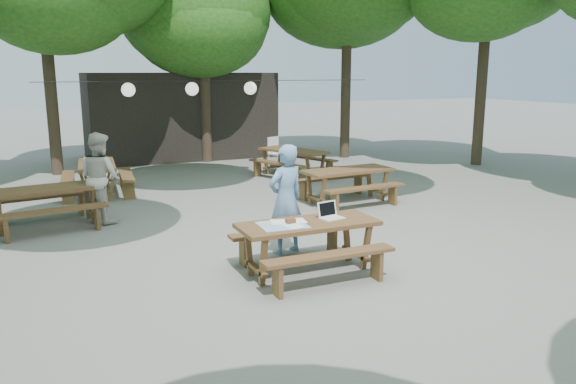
# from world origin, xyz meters

# --- Properties ---
(ground) EXTENTS (80.00, 80.00, 0.00)m
(ground) POSITION_xyz_m (0.00, 0.00, 0.00)
(ground) COLOR #64635F
(ground) RESTS_ON ground
(pavilion) EXTENTS (6.00, 3.00, 2.80)m
(pavilion) POSITION_xyz_m (0.50, 10.50, 1.40)
(pavilion) COLOR black
(pavilion) RESTS_ON ground
(main_picnic_table) EXTENTS (2.00, 1.58, 0.75)m
(main_picnic_table) POSITION_xyz_m (-0.53, -1.50, 0.39)
(main_picnic_table) COLOR #542E1D
(main_picnic_table) RESTS_ON ground
(picnic_table_nw) EXTENTS (2.11, 1.84, 0.75)m
(picnic_table_nw) POSITION_xyz_m (-3.91, 2.64, 0.39)
(picnic_table_nw) COLOR #542E1D
(picnic_table_nw) RESTS_ON ground
(picnic_table_ne) EXTENTS (2.05, 1.72, 0.75)m
(picnic_table_ne) POSITION_xyz_m (2.20, 2.10, 0.39)
(picnic_table_ne) COLOR #542E1D
(picnic_table_ne) RESTS_ON ground
(picnic_table_far_w) EXTENTS (1.73, 2.06, 0.75)m
(picnic_table_far_w) POSITION_xyz_m (-2.74, 5.16, 0.39)
(picnic_table_far_w) COLOR #542E1D
(picnic_table_far_w) RESTS_ON ground
(picnic_table_far_e) EXTENTS (2.19, 2.36, 0.75)m
(picnic_table_far_e) POSITION_xyz_m (2.42, 5.43, 0.39)
(picnic_table_far_e) COLOR #542E1D
(picnic_table_far_e) RESTS_ON ground
(woman) EXTENTS (0.72, 0.56, 1.75)m
(woman) POSITION_xyz_m (-0.45, -0.54, 0.87)
(woman) COLOR #6892BF
(woman) RESTS_ON ground
(second_person) EXTENTS (0.99, 1.06, 1.73)m
(second_person) POSITION_xyz_m (-2.91, 2.66, 0.86)
(second_person) COLOR beige
(second_person) RESTS_ON ground
(plastic_chair) EXTENTS (0.57, 0.57, 0.90)m
(plastic_chair) POSITION_xyz_m (2.66, 7.14, 0.26)
(plastic_chair) COLOR silver
(plastic_chair) RESTS_ON ground
(laptop) EXTENTS (0.37, 0.32, 0.24)m
(laptop) POSITION_xyz_m (-0.15, -1.42, 0.81)
(laptop) COLOR white
(laptop) RESTS_ON main_picnic_table
(tabletop_clutter) EXTENTS (0.75, 0.60, 0.08)m
(tabletop_clutter) POSITION_xyz_m (-0.90, -1.49, 0.76)
(tabletop_clutter) COLOR #3472B3
(tabletop_clutter) RESTS_ON main_picnic_table
(paper_lanterns) EXTENTS (9.00, 0.34, 0.38)m
(paper_lanterns) POSITION_xyz_m (-0.19, 6.00, 2.40)
(paper_lanterns) COLOR black
(paper_lanterns) RESTS_ON ground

